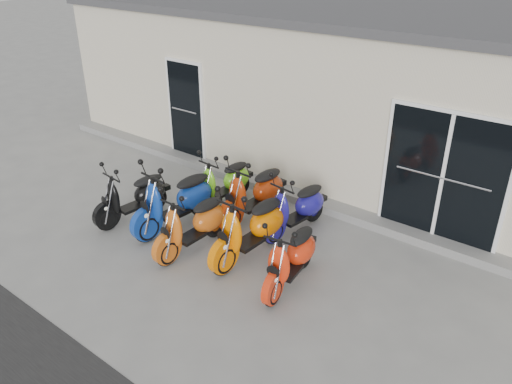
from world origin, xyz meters
TOP-DOWN VIEW (x-y plane):
  - ground at (0.00, 0.00)m, footprint 80.00×80.00m
  - building at (0.00, 5.20)m, footprint 14.00×6.00m
  - roof_cap at (0.00, 5.20)m, footprint 14.20×6.20m
  - front_step at (0.00, 2.02)m, footprint 14.00×0.40m
  - door_left at (-3.20, 2.17)m, footprint 1.07×0.08m
  - door_right at (2.60, 2.17)m, footprint 2.02×0.08m
  - scooter_front_black at (-2.01, -0.46)m, footprint 0.76×1.67m
  - scooter_front_blue at (-1.17, -0.19)m, footprint 0.84×1.93m
  - scooter_front_orange_a at (-0.43, -0.53)m, footprint 0.65×1.69m
  - scooter_front_orange_b at (0.44, -0.11)m, footprint 0.74×1.87m
  - scooter_front_red at (1.36, -0.33)m, footprint 0.79×1.66m
  - scooter_back_green at (-1.10, 1.00)m, footprint 0.68×1.63m
  - scooter_back_red at (-0.28, 0.90)m, footprint 0.74×1.83m
  - scooter_back_blue at (0.58, 0.99)m, footprint 0.80×1.69m

SIDE VIEW (x-z plane):
  - ground at x=0.00m, z-range 0.00..0.00m
  - front_step at x=0.00m, z-range 0.00..0.15m
  - scooter_back_green at x=-1.10m, z-range 0.00..1.18m
  - scooter_front_red at x=1.36m, z-range 0.00..1.18m
  - scooter_front_black at x=-2.01m, z-range 0.00..1.20m
  - scooter_back_blue at x=0.58m, z-range 0.00..1.20m
  - scooter_front_orange_a at x=-0.43m, z-range 0.00..1.24m
  - scooter_back_red at x=-0.28m, z-range 0.00..1.33m
  - scooter_front_orange_b at x=0.44m, z-range 0.00..1.36m
  - scooter_front_blue at x=-1.17m, z-range 0.00..1.39m
  - door_left at x=-3.20m, z-range 0.15..2.37m
  - door_right at x=2.60m, z-range 0.15..2.37m
  - building at x=0.00m, z-range 0.00..3.20m
  - roof_cap at x=0.00m, z-range 3.20..3.36m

